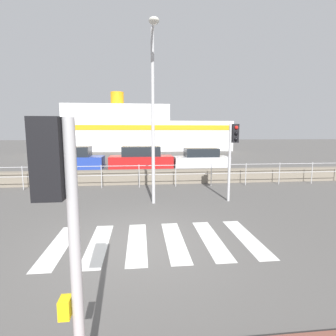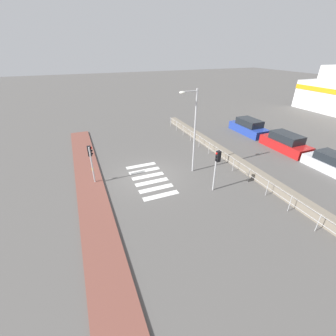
% 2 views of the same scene
% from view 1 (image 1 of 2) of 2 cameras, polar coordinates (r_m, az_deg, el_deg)
% --- Properties ---
extents(ground_plane, '(160.00, 160.00, 0.00)m').
position_cam_1_polar(ground_plane, '(6.51, -6.46, -15.80)').
color(ground_plane, '#565451').
extents(crosswalk, '(4.95, 2.40, 0.01)m').
position_cam_1_polar(crosswalk, '(6.52, -2.63, -15.69)').
color(crosswalk, silver).
rests_on(crosswalk, ground_plane).
extents(seawall, '(23.16, 0.55, 0.69)m').
position_cam_1_polar(seawall, '(13.28, -6.28, -1.95)').
color(seawall, slate).
rests_on(seawall, ground_plane).
extents(harbor_fence, '(20.88, 0.04, 1.09)m').
position_cam_1_polar(harbor_fence, '(12.36, -6.32, -0.96)').
color(harbor_fence, '#B2B2B5').
rests_on(harbor_fence, ground_plane).
extents(traffic_light_near, '(0.34, 0.32, 2.73)m').
position_cam_1_polar(traffic_light_near, '(2.44, -22.41, -7.86)').
color(traffic_light_near, '#B2B2B5').
rests_on(traffic_light_near, ground_plane).
extents(traffic_light_far, '(0.34, 0.32, 2.89)m').
position_cam_1_polar(traffic_light_far, '(10.01, 13.93, 4.88)').
color(traffic_light_far, '#B2B2B5').
rests_on(traffic_light_far, ground_plane).
extents(streetlamp, '(0.32, 1.34, 6.09)m').
position_cam_1_polar(streetlamp, '(9.22, -3.26, 15.24)').
color(streetlamp, '#B2B2B5').
rests_on(streetlamp, ground_plane).
extents(ferry_boat, '(25.27, 6.75, 8.04)m').
position_cam_1_polar(ferry_boat, '(37.91, -7.13, 7.93)').
color(ferry_boat, white).
rests_on(ferry_boat, ground_plane).
extents(parked_car_blue, '(4.56, 1.85, 1.56)m').
position_cam_1_polar(parked_car_blue, '(19.95, -20.39, 1.81)').
color(parked_car_blue, '#233D9E').
rests_on(parked_car_blue, ground_plane).
extents(parked_car_red, '(4.59, 1.82, 1.55)m').
position_cam_1_polar(parked_car_red, '(19.32, -5.86, 2.07)').
color(parked_car_red, '#B21919').
rests_on(parked_car_red, ground_plane).
extents(parked_car_silver, '(4.07, 1.72, 1.39)m').
position_cam_1_polar(parked_car_silver, '(19.85, 7.20, 2.01)').
color(parked_car_silver, '#BCBCC1').
rests_on(parked_car_silver, ground_plane).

